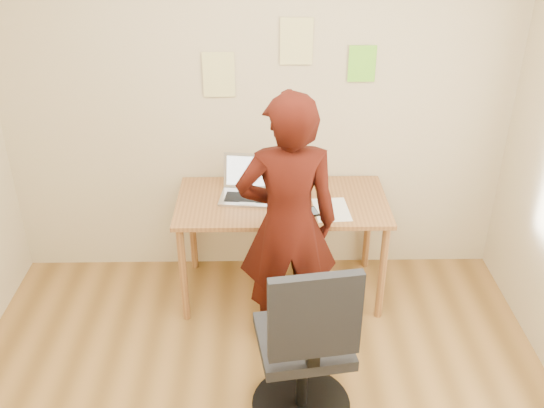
{
  "coord_description": "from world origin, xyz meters",
  "views": [
    {
      "loc": [
        0.04,
        -2.15,
        2.67
      ],
      "look_at": [
        0.09,
        0.95,
        0.95
      ],
      "focal_mm": 40.0,
      "sensor_mm": 36.0,
      "label": 1
    }
  ],
  "objects_px": {
    "desk": "(282,211)",
    "phone": "(312,211)",
    "laptop": "(247,188)",
    "office_chair": "(306,355)",
    "person": "(288,225)"
  },
  "relations": [
    {
      "from": "office_chair",
      "to": "desk",
      "type": "bearing_deg",
      "value": 85.73
    },
    {
      "from": "person",
      "to": "laptop",
      "type": "bearing_deg",
      "value": -69.46
    },
    {
      "from": "desk",
      "to": "phone",
      "type": "relative_size",
      "value": 10.56
    },
    {
      "from": "desk",
      "to": "laptop",
      "type": "distance_m",
      "value": 0.28
    },
    {
      "from": "desk",
      "to": "phone",
      "type": "distance_m",
      "value": 0.27
    },
    {
      "from": "laptop",
      "to": "office_chair",
      "type": "height_order",
      "value": "office_chair"
    },
    {
      "from": "laptop",
      "to": "phone",
      "type": "distance_m",
      "value": 0.49
    },
    {
      "from": "person",
      "to": "desk",
      "type": "bearing_deg",
      "value": -91.79
    },
    {
      "from": "laptop",
      "to": "person",
      "type": "distance_m",
      "value": 0.6
    },
    {
      "from": "laptop",
      "to": "office_chair",
      "type": "xyz_separation_m",
      "value": [
        0.32,
        -1.23,
        -0.34
      ]
    },
    {
      "from": "office_chair",
      "to": "person",
      "type": "relative_size",
      "value": 0.64
    },
    {
      "from": "phone",
      "to": "person",
      "type": "xyz_separation_m",
      "value": [
        -0.17,
        -0.31,
        0.08
      ]
    },
    {
      "from": "desk",
      "to": "office_chair",
      "type": "relative_size",
      "value": 1.31
    },
    {
      "from": "laptop",
      "to": "phone",
      "type": "bearing_deg",
      "value": -22.95
    },
    {
      "from": "desk",
      "to": "laptop",
      "type": "relative_size",
      "value": 3.68
    }
  ]
}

